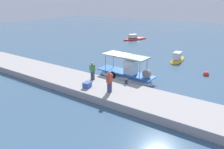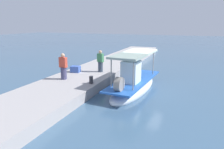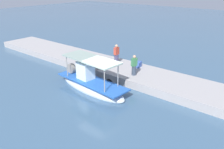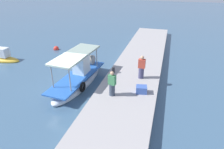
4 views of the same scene
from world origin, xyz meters
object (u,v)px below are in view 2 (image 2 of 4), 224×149
(cargo_crate, at_px, (75,69))
(fisherman_by_crate, at_px, (100,62))
(main_fishing_boat, at_px, (134,84))
(mooring_bollard, at_px, (91,80))
(fisherman_near_bollard, at_px, (63,68))

(cargo_crate, bearing_deg, fisherman_by_crate, 114.93)
(main_fishing_boat, relative_size, mooring_bollard, 13.66)
(fisherman_near_bollard, height_order, cargo_crate, fisherman_near_bollard)
(fisherman_near_bollard, xyz_separation_m, fisherman_by_crate, (-2.87, 1.39, -0.04))
(fisherman_by_crate, xyz_separation_m, cargo_crate, (0.81, -1.74, -0.52))
(fisherman_by_crate, distance_m, cargo_crate, 1.98)
(fisherman_near_bollard, bearing_deg, main_fishing_boat, 103.86)
(fisherman_by_crate, xyz_separation_m, mooring_bollard, (3.14, 0.79, -0.51))
(fisherman_by_crate, height_order, mooring_bollard, fisherman_by_crate)
(main_fishing_boat, bearing_deg, mooring_bollard, -59.49)
(fisherman_by_crate, bearing_deg, fisherman_near_bollard, -25.90)
(fisherman_near_bollard, relative_size, fisherman_by_crate, 1.05)
(main_fishing_boat, distance_m, cargo_crate, 4.99)
(main_fishing_boat, bearing_deg, fisherman_near_bollard, -76.14)
(mooring_bollard, bearing_deg, fisherman_near_bollard, -96.98)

